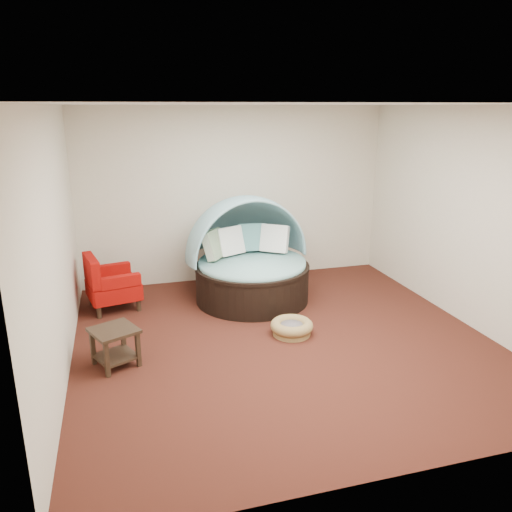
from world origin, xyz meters
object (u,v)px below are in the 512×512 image
object	(u,v)px
canopy_daybed	(249,252)
red_armchair	(109,284)
side_table	(115,342)
pet_basket	(292,327)

from	to	relation	value
canopy_daybed	red_armchair	world-z (taller)	canopy_daybed
red_armchair	side_table	xyz separation A→B (m)	(0.05, -1.71, -0.09)
red_armchair	side_table	bearing A→B (deg)	-100.32
canopy_daybed	pet_basket	size ratio (longest dim) A/B	3.05
canopy_daybed	side_table	bearing A→B (deg)	-150.09
pet_basket	side_table	distance (m)	2.17
pet_basket	red_armchair	world-z (taller)	red_armchair
pet_basket	red_armchair	distance (m)	2.68
pet_basket	canopy_daybed	bearing A→B (deg)	97.64
side_table	pet_basket	bearing A→B (deg)	5.50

